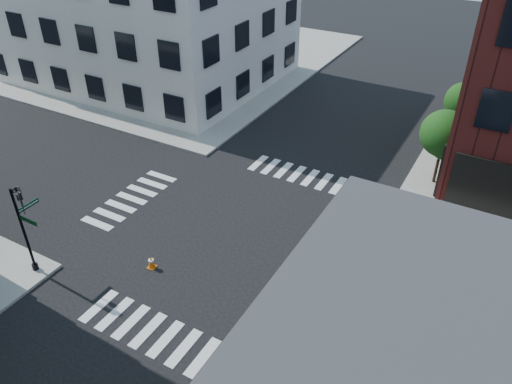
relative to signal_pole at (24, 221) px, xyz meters
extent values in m
plane|color=black|center=(6.72, 6.68, -2.86)|extent=(120.00, 120.00, 0.00)
cube|color=gray|center=(-14.28, 27.68, -2.78)|extent=(30.00, 30.00, 0.15)
cube|color=silver|center=(-12.28, 22.68, 2.64)|extent=(22.00, 16.00, 11.00)
cylinder|color=black|center=(14.22, 16.68, -1.97)|extent=(0.18, 0.18, 1.47)
cylinder|color=black|center=(14.22, 16.68, -1.24)|extent=(0.12, 0.12, 1.47)
sphere|color=#123A10|center=(14.22, 16.68, 0.44)|extent=(2.69, 2.69, 2.69)
sphere|color=#123A10|center=(14.47, 16.58, -0.10)|extent=(1.85, 1.85, 1.85)
cylinder|color=black|center=(14.22, 22.68, -2.04)|extent=(0.18, 0.18, 1.33)
cylinder|color=black|center=(14.22, 22.68, -1.38)|extent=(0.12, 0.12, 1.33)
sphere|color=#123A10|center=(14.22, 22.68, 0.14)|extent=(2.43, 2.43, 2.43)
sphere|color=#123A10|center=(14.47, 22.58, -0.35)|extent=(1.67, 1.67, 1.67)
cylinder|color=black|center=(-0.08, -0.12, -0.56)|extent=(0.12, 0.12, 4.60)
cylinder|color=black|center=(-0.08, -0.12, -2.56)|extent=(0.28, 0.28, 0.30)
cube|color=#053819|center=(0.47, -0.12, 0.29)|extent=(1.10, 0.03, 0.22)
cube|color=#053819|center=(-0.08, 0.43, 0.54)|extent=(0.03, 1.10, 0.22)
imported|color=black|center=(0.27, -0.02, 1.04)|extent=(0.22, 0.18, 1.10)
imported|color=black|center=(-0.18, 0.23, 1.04)|extent=(0.18, 0.22, 1.10)
cube|color=silver|center=(18.85, 2.32, -0.49)|extent=(6.81, 3.56, 3.49)
cube|color=maroon|center=(19.02, 3.74, -0.49)|extent=(2.46, 0.33, 0.79)
cube|color=#A1A1A3|center=(14.60, 2.82, -1.11)|extent=(2.55, 2.95, 2.25)
cube|color=black|center=(13.54, 2.95, -0.72)|extent=(0.36, 2.14, 1.01)
cube|color=black|center=(17.51, 2.48, -2.29)|extent=(9.07, 2.18, 0.28)
cylinder|color=black|center=(14.46, 1.65, -2.29)|extent=(1.16, 0.52, 1.13)
cylinder|color=black|center=(14.74, 4.00, -2.29)|extent=(1.16, 0.52, 1.13)
cylinder|color=black|center=(18.77, 3.52, -2.29)|extent=(1.16, 0.52, 1.13)
cube|color=#E1620A|center=(4.43, 2.73, -2.84)|extent=(0.40, 0.40, 0.04)
cone|color=#E1620A|center=(4.43, 2.73, -2.52)|extent=(0.38, 0.38, 0.67)
cylinder|color=white|center=(4.43, 2.73, -2.42)|extent=(0.26, 0.26, 0.08)
camera|label=1|loc=(17.33, -10.15, 13.07)|focal=35.00mm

